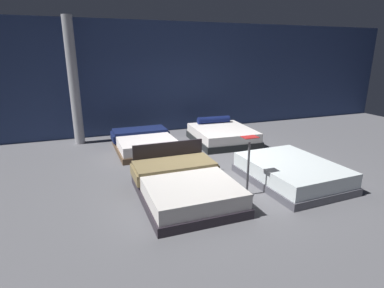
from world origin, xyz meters
TOP-DOWN VIEW (x-y plane):
  - ground_plane at (0.00, 0.00)m, footprint 18.00×18.00m
  - showroom_back_wall at (0.00, 3.83)m, footprint 18.00×0.06m
  - bed_0 at (-1.11, -1.16)m, footprint 1.63×2.15m
  - bed_1 at (1.15, -1.28)m, footprint 1.66×2.13m
  - bed_2 at (-1.20, 1.89)m, footprint 1.58×1.95m
  - bed_3 at (1.12, 1.85)m, footprint 1.74×2.03m
  - price_sign at (0.00, -1.50)m, footprint 0.28×0.24m
  - support_pillar at (-2.83, 3.20)m, footprint 0.28×0.28m

SIDE VIEW (x-z plane):
  - ground_plane at x=0.00m, z-range -0.02..0.00m
  - bed_2 at x=-1.20m, z-range -0.02..0.44m
  - bed_1 at x=1.15m, z-range 0.00..0.43m
  - bed_3 at x=1.12m, z-range -0.10..0.54m
  - bed_0 at x=-1.11m, z-range -0.16..0.61m
  - price_sign at x=0.00m, z-range -0.12..1.00m
  - showroom_back_wall at x=0.00m, z-range 0.00..3.50m
  - support_pillar at x=-2.83m, z-range 0.00..3.50m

